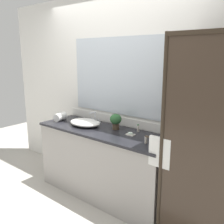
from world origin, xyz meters
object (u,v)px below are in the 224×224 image
(sink_basin, at_px, (85,122))
(potted_plant, at_px, (116,120))
(amenity_bottle_lotion, at_px, (146,140))
(rolled_towel_near_edge, at_px, (60,117))
(amenity_bottle_shampoo, at_px, (138,128))
(faucet, at_px, (95,119))
(soap_dish, at_px, (130,134))

(sink_basin, relative_size, potted_plant, 2.25)
(sink_basin, bearing_deg, amenity_bottle_lotion, -4.15)
(rolled_towel_near_edge, bearing_deg, amenity_bottle_shampoo, 12.21)
(amenity_bottle_lotion, bearing_deg, faucet, 164.81)
(faucet, relative_size, potted_plant, 0.86)
(potted_plant, bearing_deg, faucet, 170.99)
(potted_plant, bearing_deg, amenity_bottle_shampoo, 17.63)
(faucet, height_order, soap_dish, faucet)
(soap_dish, distance_m, rolled_towel_near_edge, 1.15)
(rolled_towel_near_edge, bearing_deg, soap_dish, 4.13)
(potted_plant, distance_m, soap_dish, 0.31)
(potted_plant, relative_size, soap_dish, 1.98)
(soap_dish, height_order, rolled_towel_near_edge, rolled_towel_near_edge)
(potted_plant, relative_size, rolled_towel_near_edge, 1.09)
(soap_dish, xyz_separation_m, rolled_towel_near_edge, (-1.15, -0.08, 0.04))
(soap_dish, height_order, amenity_bottle_lotion, amenity_bottle_lotion)
(soap_dish, bearing_deg, faucet, 168.27)
(sink_basin, height_order, potted_plant, potted_plant)
(rolled_towel_near_edge, bearing_deg, sink_basin, 4.23)
(faucet, distance_m, soap_dish, 0.71)
(faucet, xyz_separation_m, amenity_bottle_shampoo, (0.69, 0.02, -0.01))
(faucet, distance_m, rolled_towel_near_edge, 0.51)
(amenity_bottle_lotion, xyz_separation_m, amenity_bottle_shampoo, (-0.28, 0.28, 0.00))
(sink_basin, xyz_separation_m, amenity_bottle_shampoo, (0.69, 0.21, 0.00))
(soap_dish, bearing_deg, sink_basin, -175.94)
(faucet, bearing_deg, sink_basin, -90.00)
(amenity_bottle_lotion, bearing_deg, sink_basin, 175.85)
(faucet, relative_size, amenity_bottle_shampoo, 1.82)
(soap_dish, bearing_deg, amenity_bottle_lotion, -23.30)
(faucet, xyz_separation_m, rolled_towel_near_edge, (-0.45, -0.23, 0.00))
(amenity_bottle_lotion, relative_size, rolled_towel_near_edge, 0.47)
(soap_dish, distance_m, amenity_bottle_lotion, 0.30)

